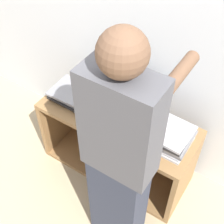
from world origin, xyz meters
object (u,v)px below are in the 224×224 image
object	(u,v)px
laptop_stack_left	(76,95)
laptop_stack_right	(164,134)
person	(120,160)
laptop_open	(122,107)

from	to	relation	value
laptop_stack_left	laptop_stack_right	distance (m)	0.76
person	laptop_open	bearing A→B (deg)	120.62
laptop_stack_left	person	distance (m)	0.84
laptop_stack_right	person	distance (m)	0.49
laptop_open	person	size ratio (longest dim) A/B	0.21
laptop_stack_left	person	xyz separation A→B (m)	(0.68, -0.45, 0.19)
laptop_stack_left	laptop_stack_right	xyz separation A→B (m)	(0.76, -0.00, 0.02)
laptop_stack_right	laptop_stack_left	bearing A→B (deg)	179.94
laptop_stack_right	person	bearing A→B (deg)	-99.58
laptop_open	laptop_stack_left	world-z (taller)	laptop_open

